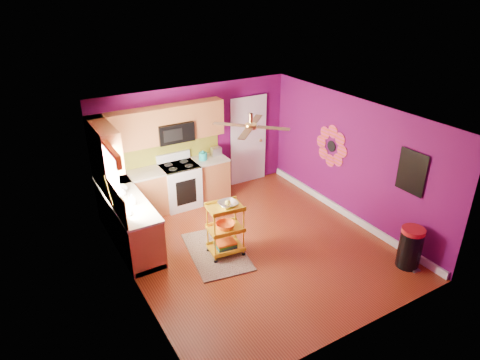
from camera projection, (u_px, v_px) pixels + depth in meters
ground at (255, 246)px, 7.97m from camera, size 5.00×5.00×0.00m
room_envelope at (258, 165)px, 7.27m from camera, size 4.54×5.04×2.52m
lower_cabinets at (150, 203)px, 8.57m from camera, size 2.81×2.31×0.94m
electric_range at (180, 185)px, 9.19m from camera, size 0.76×0.66×1.13m
upper_cabinetry at (143, 132)px, 8.30m from camera, size 2.80×2.30×1.26m
left_window at (109, 165)px, 7.01m from camera, size 0.08×1.35×1.08m
panel_door at (248, 141)px, 10.06m from camera, size 0.95×0.11×2.15m
right_wall_art at (365, 157)px, 8.10m from camera, size 0.04×2.74×1.04m
ceiling_fan at (251, 126)px, 7.13m from camera, size 1.01×1.01×0.26m
shag_rug at (217, 251)px, 7.78m from camera, size 1.18×1.67×0.02m
rolling_cart at (226, 227)px, 7.51m from camera, size 0.65×0.50×1.09m
trash_can at (410, 248)px, 7.27m from camera, size 0.45×0.46×0.75m
teal_kettle at (203, 156)px, 9.24m from camera, size 0.18×0.18×0.21m
toaster at (216, 151)px, 9.47m from camera, size 0.22×0.15×0.18m
soap_bottle_a at (132, 199)px, 7.41m from camera, size 0.09×0.10×0.21m
soap_bottle_b at (123, 192)px, 7.74m from camera, size 0.12×0.12×0.15m
counter_dish at (120, 189)px, 7.92m from camera, size 0.28×0.28×0.07m
counter_cup at (129, 213)px, 7.11m from camera, size 0.12×0.12×0.09m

